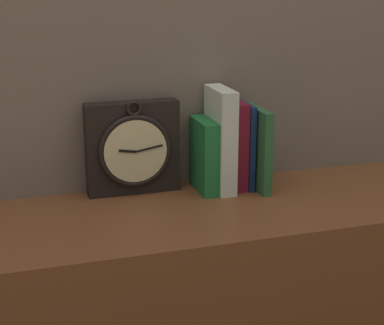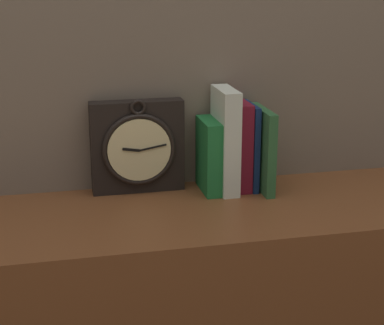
{
  "view_description": "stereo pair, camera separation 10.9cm",
  "coord_description": "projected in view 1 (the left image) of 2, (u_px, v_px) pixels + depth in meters",
  "views": [
    {
      "loc": [
        -0.4,
        -1.27,
        1.34
      ],
      "look_at": [
        0.0,
        0.0,
        0.93
      ],
      "focal_mm": 60.0,
      "sensor_mm": 36.0,
      "label": 1
    },
    {
      "loc": [
        -0.29,
        -1.3,
        1.34
      ],
      "look_at": [
        0.0,
        0.0,
        0.93
      ],
      "focal_mm": 60.0,
      "sensor_mm": 36.0,
      "label": 2
    }
  ],
  "objects": [
    {
      "name": "book_slot2_maroon",
      "position": [
        234.0,
        144.0,
        1.55
      ],
      "size": [
        0.03,
        0.11,
        0.21
      ],
      "color": "maroon",
      "rests_on": "bookshelf"
    },
    {
      "name": "book_slot3_navy",
      "position": [
        244.0,
        145.0,
        1.56
      ],
      "size": [
        0.01,
        0.11,
        0.21
      ],
      "color": "navy",
      "rests_on": "bookshelf"
    },
    {
      "name": "clock",
      "position": [
        133.0,
        148.0,
        1.51
      ],
      "size": [
        0.22,
        0.06,
        0.23
      ],
      "color": "black",
      "rests_on": "bookshelf"
    },
    {
      "name": "book_slot4_green",
      "position": [
        256.0,
        148.0,
        1.55
      ],
      "size": [
        0.02,
        0.15,
        0.2
      ],
      "color": "#2D6236",
      "rests_on": "bookshelf"
    },
    {
      "name": "book_slot0_green",
      "position": [
        204.0,
        155.0,
        1.53
      ],
      "size": [
        0.04,
        0.12,
        0.17
      ],
      "color": "#1F7537",
      "rests_on": "bookshelf"
    },
    {
      "name": "book_slot1_white",
      "position": [
        220.0,
        140.0,
        1.53
      ],
      "size": [
        0.04,
        0.13,
        0.25
      ],
      "color": "silver",
      "rests_on": "bookshelf"
    }
  ]
}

